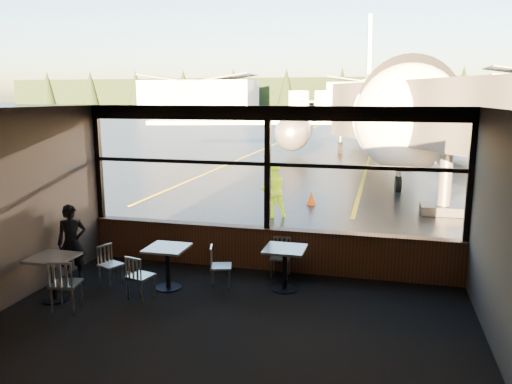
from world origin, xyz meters
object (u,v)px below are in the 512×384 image
at_px(cafe_table_left, 54,278).
at_px(ground_crew, 273,190).
at_px(chair_near_n, 280,258).
at_px(passenger, 72,243).
at_px(jet_bridge, 428,147).
at_px(cafe_table_mid, 168,268).
at_px(chair_mid_w, 111,265).
at_px(chair_near_w, 221,267).
at_px(cafe_table_near, 285,269).
at_px(chair_mid_s, 141,277).
at_px(airliner, 381,68).
at_px(chair_left_s, 66,284).
at_px(cone_nose, 311,198).

distance_m(cafe_table_left, ground_crew, 7.76).
height_order(chair_near_n, passenger, passenger).
xyz_separation_m(jet_bridge, cafe_table_mid, (-5.22, -7.04, -1.79)).
bearing_deg(chair_mid_w, ground_crew, -173.61).
xyz_separation_m(passenger, ground_crew, (2.78, 6.30, 0.07)).
height_order(chair_near_n, chair_mid_w, chair_near_n).
bearing_deg(chair_near_n, chair_near_w, 37.08).
height_order(cafe_table_near, cafe_table_left, cafe_table_near).
bearing_deg(chair_mid_s, cafe_table_near, 37.49).
xyz_separation_m(airliner, chair_left_s, (-4.84, -24.80, -4.94)).
relative_size(jet_bridge, cone_nose, 21.92).
distance_m(jet_bridge, chair_near_n, 6.96).
bearing_deg(airliner, ground_crew, -104.34).
bearing_deg(cone_nose, cafe_table_mid, -100.82).
bearing_deg(passenger, jet_bridge, 8.26).
bearing_deg(chair_mid_s, chair_near_w, 49.09).
distance_m(cafe_table_near, ground_crew, 6.01).
relative_size(cafe_table_near, cafe_table_mid, 1.01).
relative_size(jet_bridge, chair_left_s, 10.55).
xyz_separation_m(chair_near_w, chair_mid_w, (-2.17, -0.39, -0.02)).
bearing_deg(cafe_table_mid, cafe_table_left, -149.42).
bearing_deg(cafe_table_mid, ground_crew, 83.64).
bearing_deg(ground_crew, chair_left_s, 45.52).
distance_m(chair_near_w, chair_mid_s, 1.54).
relative_size(cafe_table_mid, chair_near_w, 0.99).
bearing_deg(cafe_table_left, jet_bridge, 49.15).
height_order(jet_bridge, chair_near_n, jet_bridge).
bearing_deg(cafe_table_mid, cone_nose, 79.18).
bearing_deg(airliner, chair_mid_w, -106.28).
xyz_separation_m(cafe_table_mid, chair_mid_s, (-0.28, -0.58, 0.00)).
xyz_separation_m(airliner, chair_mid_w, (-4.73, -23.52, -5.02)).
xyz_separation_m(passenger, cone_nose, (3.68, 8.37, -0.55)).
height_order(jet_bridge, cafe_table_left, jet_bridge).
relative_size(cafe_table_mid, cafe_table_left, 1.00).
xyz_separation_m(chair_near_w, cone_nose, (0.61, 8.06, -0.19)).
bearing_deg(cone_nose, chair_mid_w, -108.21).
height_order(chair_near_n, ground_crew, ground_crew).
bearing_deg(jet_bridge, ground_crew, -170.62).
relative_size(cafe_table_near, chair_left_s, 0.88).
distance_m(cafe_table_left, chair_left_s, 0.58).
bearing_deg(cafe_table_near, ground_crew, 104.58).
bearing_deg(jet_bridge, cafe_table_mid, -126.56).
distance_m(jet_bridge, cafe_table_left, 10.84).
distance_m(cafe_table_left, chair_mid_w, 1.13).
bearing_deg(chair_near_n, cafe_table_near, 105.85).
relative_size(jet_bridge, passenger, 6.52).
xyz_separation_m(chair_near_n, chair_mid_s, (-2.27, -1.72, 0.01)).
distance_m(chair_mid_s, cone_nose, 9.13).
relative_size(chair_mid_s, chair_left_s, 0.89).
relative_size(chair_mid_w, cone_nose, 1.73).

